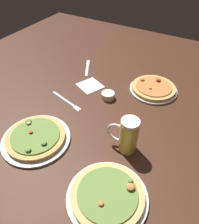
# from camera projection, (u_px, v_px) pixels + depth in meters

# --- Properties ---
(ground_plane) EXTENTS (2.40, 2.40, 0.03)m
(ground_plane) POSITION_uv_depth(u_px,v_px,m) (100.00, 117.00, 1.17)
(ground_plane) COLOR #3D2114
(pizza_plate_near) EXTENTS (0.32, 0.32, 0.05)m
(pizza_plate_near) POSITION_uv_depth(u_px,v_px,m) (36.00, 138.00, 1.02)
(pizza_plate_near) COLOR #B2B2B7
(pizza_plate_near) RESTS_ON ground_plane
(pizza_plate_far) EXTENTS (0.28, 0.28, 0.05)m
(pizza_plate_far) POSITION_uv_depth(u_px,v_px,m) (153.00, 88.00, 1.30)
(pizza_plate_far) COLOR silver
(pizza_plate_far) RESTS_ON ground_plane
(pizza_plate_side) EXTENTS (0.30, 0.30, 0.05)m
(pizza_plate_side) POSITION_uv_depth(u_px,v_px,m) (107.00, 196.00, 0.81)
(pizza_plate_side) COLOR silver
(pizza_plate_side) RESTS_ON ground_plane
(beer_mug_dark) EXTENTS (0.14, 0.08, 0.17)m
(beer_mug_dark) POSITION_uv_depth(u_px,v_px,m) (128.00, 135.00, 0.93)
(beer_mug_dark) COLOR gold
(beer_mug_dark) RESTS_ON ground_plane
(ramekin_sauce) EXTENTS (0.08, 0.08, 0.04)m
(ramekin_sauce) POSITION_uv_depth(u_px,v_px,m) (108.00, 95.00, 1.25)
(ramekin_sauce) COLOR silver
(ramekin_sauce) RESTS_ON ground_plane
(napkin_folded) EXTENTS (0.17, 0.17, 0.01)m
(napkin_folded) POSITION_uv_depth(u_px,v_px,m) (90.00, 85.00, 1.35)
(napkin_folded) COLOR white
(napkin_folded) RESTS_ON ground_plane
(fork_left) EXTENTS (0.23, 0.08, 0.01)m
(fork_left) POSITION_uv_depth(u_px,v_px,m) (67.00, 101.00, 1.24)
(fork_left) COLOR silver
(fork_left) RESTS_ON ground_plane
(knife_right) EXTENTS (0.12, 0.20, 0.01)m
(knife_right) POSITION_uv_depth(u_px,v_px,m) (87.00, 68.00, 1.51)
(knife_right) COLOR silver
(knife_right) RESTS_ON ground_plane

